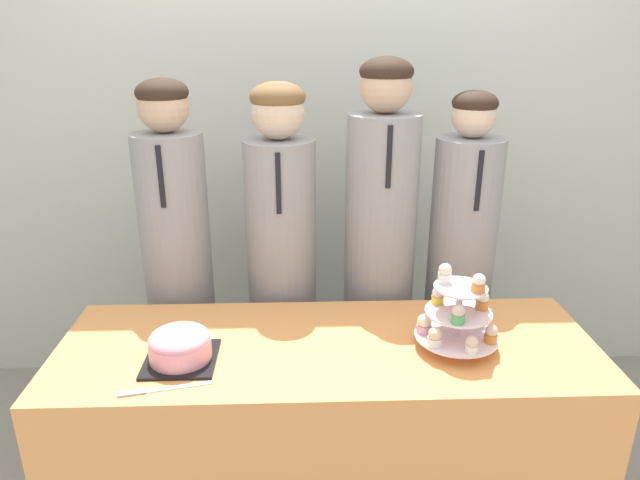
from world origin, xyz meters
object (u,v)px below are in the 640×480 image
object	(u,v)px
student_2	(379,274)
student_3	(458,287)
round_cake	(180,345)
cake_knife	(149,391)
student_1	(282,283)
cupcake_stand	(457,315)
student_0	(180,284)

from	to	relation	value
student_2	student_3	xyz separation A→B (m)	(0.33, -0.00, -0.07)
round_cake	student_2	world-z (taller)	student_2
cake_knife	student_3	world-z (taller)	student_3
cake_knife	student_1	size ratio (longest dim) A/B	0.17
cupcake_stand	student_1	distance (m)	0.77
student_0	round_cake	bearing A→B (deg)	-78.62
student_1	round_cake	bearing A→B (deg)	-117.73
cupcake_stand	student_1	world-z (taller)	student_1
round_cake	student_2	size ratio (longest dim) A/B	0.13
student_0	cupcake_stand	bearing A→B (deg)	-28.13
student_0	student_1	distance (m)	0.41
student_1	student_0	bearing A→B (deg)	-180.00
round_cake	student_0	bearing A→B (deg)	101.38
cupcake_stand	student_0	distance (m)	1.10
cake_knife	student_2	distance (m)	1.03
cupcake_stand	student_3	size ratio (longest dim) A/B	0.18
round_cake	student_3	bearing A→B (deg)	29.07
cupcake_stand	student_1	bearing A→B (deg)	137.27
round_cake	student_1	world-z (taller)	student_1
round_cake	student_1	xyz separation A→B (m)	(0.29, 0.56, -0.06)
student_1	student_2	xyz separation A→B (m)	(0.39, 0.00, 0.03)
cake_knife	student_2	xyz separation A→B (m)	(0.74, 0.72, 0.03)
student_3	round_cake	bearing A→B (deg)	-150.93
cake_knife	cupcake_stand	xyz separation A→B (m)	(0.91, 0.20, 0.11)
round_cake	cake_knife	xyz separation A→B (m)	(-0.06, -0.16, -0.05)
student_0	student_1	xyz separation A→B (m)	(0.41, 0.00, -0.00)
round_cake	cupcake_stand	bearing A→B (deg)	2.90
round_cake	cupcake_stand	distance (m)	0.85
student_0	student_3	world-z (taller)	student_0
cupcake_stand	student_2	xyz separation A→B (m)	(-0.17, 0.52, -0.08)
cupcake_stand	student_0	bearing A→B (deg)	151.87
round_cake	student_2	xyz separation A→B (m)	(0.68, 0.56, -0.02)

